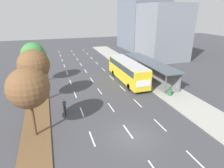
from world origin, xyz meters
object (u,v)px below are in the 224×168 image
bus_shelter (151,68)px  trash_bin (170,92)px  median_tree_second (34,65)px  median_tree_third (33,55)px  cyclist (65,107)px  median_tree_nearest (28,88)px  bus (127,69)px

bus_shelter → trash_bin: 7.55m
trash_bin → median_tree_second: bearing=167.9°
median_tree_second → median_tree_third: 7.24m
cyclist → trash_bin: cyclist is taller
median_tree_third → median_tree_nearest: bearing=-89.0°
cyclist → median_tree_second: bearing=126.3°
bus_shelter → median_tree_second: (-17.68, -3.80, 2.98)m
bus → median_tree_third: (-13.80, 3.59, 2.56)m
bus → trash_bin: (3.20, -7.20, -1.49)m
bus_shelter → median_tree_nearest: median_tree_nearest is taller
cyclist → trash_bin: (13.78, 0.27, -0.22)m
median_tree_third → trash_bin: bearing=-32.4°
median_tree_second → trash_bin: 17.51m
bus → median_tree_second: size_ratio=1.71×
trash_bin → median_tree_third: bearing=147.6°
bus → median_tree_nearest: size_ratio=1.76×
median_tree_nearest → bus_shelter: bearing=31.7°
median_tree_nearest → trash_bin: median_tree_nearest is taller
bus → cyclist: (-10.58, -7.47, -1.28)m
median_tree_second → median_tree_third: median_tree_second is taller
bus_shelter → median_tree_third: bearing=169.3°
bus_shelter → median_tree_nearest: bearing=-148.3°
median_tree_second → trash_bin: (16.60, -3.57, -4.27)m
bus → median_tree_third: size_ratio=1.79×
median_tree_nearest → trash_bin: 17.65m
median_tree_third → trash_bin: median_tree_third is taller
median_tree_third → trash_bin: (17.00, -10.79, -4.05)m
median_tree_second → trash_bin: bearing=-12.1°
median_tree_nearest → median_tree_second: median_tree_second is taller
bus → median_tree_nearest: (-13.55, -10.86, 2.68)m
bus_shelter → cyclist: bearing=-152.8°
cyclist → bus: bearing=35.2°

